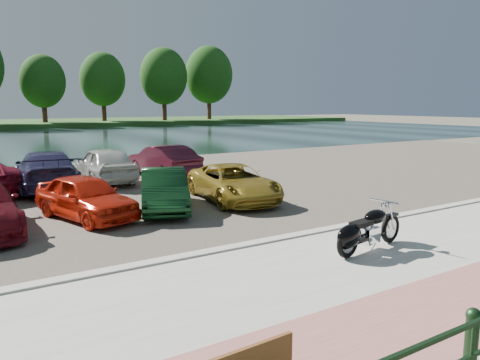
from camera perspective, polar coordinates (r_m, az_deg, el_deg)
name	(u,v)px	position (r m, az deg, el deg)	size (l,w,h in m)	color
ground	(340,267)	(9.90, 12.13, -10.31)	(200.00, 200.00, 0.00)	#595447
promenade	(379,280)	(9.24, 16.56, -11.60)	(60.00, 6.00, 0.10)	#A9A79F
pink_path	(453,306)	(8.40, 24.52, -13.84)	(60.00, 2.00, 0.01)	#915752
kerb	(281,240)	(11.31, 4.99, -7.26)	(60.00, 0.30, 0.14)	#A9A79F
parking_lot	(144,186)	(19.08, -11.61, -0.75)	(60.00, 18.00, 0.04)	#464139
river	(29,140)	(47.18, -24.30, 4.49)	(120.00, 40.00, 0.00)	#182B27
bollards	(463,341)	(6.35, 25.58, -17.29)	(10.68, 0.18, 0.81)	black
far_trees	(30,73)	(73.34, -24.24, 11.79)	(70.25, 10.68, 12.52)	#3A1F15
motorcycle	(364,231)	(10.50, 14.92, -6.06)	(2.32, 0.80, 1.05)	black
car_4	(86,197)	(13.95, -18.28, -1.98)	(1.49, 3.71, 1.26)	red
car_5	(164,190)	(14.54, -9.27, -1.19)	(1.34, 3.83, 1.26)	black
car_6	(234,183)	(15.72, -0.79, -0.35)	(2.03, 4.40, 1.22)	olive
car_11	(47,170)	(19.12, -22.50, 1.09)	(2.10, 5.16, 1.50)	#2A284F
car_12	(104,165)	(20.18, -16.19, 1.82)	(1.77, 4.40, 1.50)	beige
car_13	(163,161)	(21.17, -9.33, 2.30)	(1.51, 4.32, 1.42)	#441220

